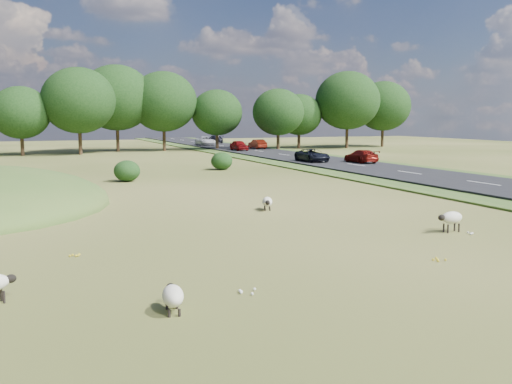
# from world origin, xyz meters

# --- Properties ---
(ground) EXTENTS (160.00, 160.00, 0.00)m
(ground) POSITION_xyz_m (0.00, 20.00, 0.00)
(ground) COLOR #394816
(ground) RESTS_ON ground
(road) EXTENTS (8.00, 150.00, 0.25)m
(road) POSITION_xyz_m (20.00, 30.00, 0.12)
(road) COLOR black
(road) RESTS_ON ground
(treeline) EXTENTS (96.28, 14.66, 11.70)m
(treeline) POSITION_xyz_m (-1.06, 55.44, 6.57)
(treeline) COLOR black
(treeline) RESTS_ON ground
(shrubs) EXTENTS (21.62, 14.69, 1.56)m
(shrubs) POSITION_xyz_m (-1.85, 26.38, 0.77)
(shrubs) COLOR black
(shrubs) RESTS_ON ground
(sheep_0) EXTENTS (0.81, 1.20, 0.66)m
(sheep_0) POSITION_xyz_m (2.76, 4.39, 0.42)
(sheep_0) COLOR beige
(sheep_0) RESTS_ON ground
(sheep_1) EXTENTS (0.63, 1.18, 0.66)m
(sheep_1) POSITION_xyz_m (-5.19, -8.66, 0.42)
(sheep_1) COLOR beige
(sheep_1) RESTS_ON ground
(sheep_3) EXTENTS (1.18, 0.55, 0.85)m
(sheep_3) POSITION_xyz_m (7.47, -3.45, 0.59)
(sheep_3) COLOR beige
(sheep_3) RESTS_ON ground
(car_0) EXTENTS (1.86, 4.58, 1.33)m
(car_0) POSITION_xyz_m (21.90, 72.77, 0.91)
(car_0) COLOR black
(car_0) RESTS_ON road
(car_2) EXTENTS (2.08, 4.51, 1.25)m
(car_2) POSITION_xyz_m (18.10, 29.11, 0.88)
(car_2) COLOR black
(car_2) RESTS_ON road
(car_4) EXTENTS (1.38, 3.95, 1.30)m
(car_4) POSITION_xyz_m (21.90, 53.15, 0.90)
(car_4) COLOR maroon
(car_4) RESTS_ON road
(car_5) EXTENTS (2.26, 4.91, 1.36)m
(car_5) POSITION_xyz_m (18.10, 65.97, 0.93)
(car_5) COLOR white
(car_5) RESTS_ON road
(car_6) EXTENTS (1.59, 3.96, 1.35)m
(car_6) POSITION_xyz_m (18.10, 50.33, 0.92)
(car_6) COLOR maroon
(car_6) RESTS_ON road
(car_7) EXTENTS (1.75, 4.30, 1.25)m
(car_7) POSITION_xyz_m (21.90, 26.16, 0.87)
(car_7) COLOR maroon
(car_7) RESTS_ON road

